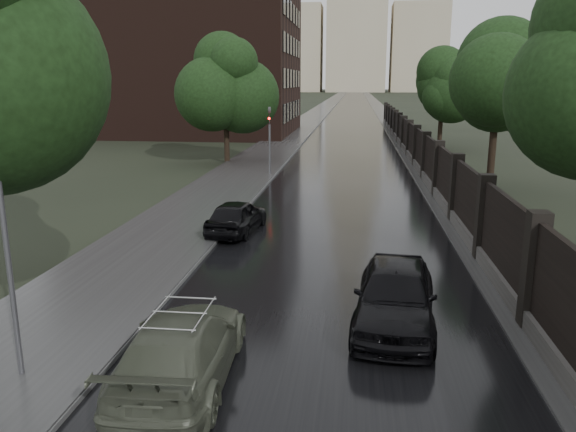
{
  "coord_description": "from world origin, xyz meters",
  "views": [
    {
      "loc": [
        0.6,
        -7.26,
        5.41
      ],
      "look_at": [
        -1.32,
        8.91,
        1.5
      ],
      "focal_mm": 35.0,
      "sensor_mm": 36.0,
      "label": 1
    }
  ],
  "objects_px": {
    "tree_right_b": "(497,91)",
    "lamp_post": "(6,243)",
    "tree_left_far": "(225,84)",
    "traffic_light": "(270,135)",
    "volga_sedan": "(181,349)",
    "hatchback_left": "(237,216)",
    "car_right_near": "(395,295)",
    "tree_right_c": "(443,87)"
  },
  "relations": [
    {
      "from": "tree_right_c",
      "to": "traffic_light",
      "type": "height_order",
      "value": "tree_right_c"
    },
    {
      "from": "car_right_near",
      "to": "hatchback_left",
      "type": "bearing_deg",
      "value": 130.23
    },
    {
      "from": "tree_left_far",
      "to": "hatchback_left",
      "type": "relative_size",
      "value": 2.02
    },
    {
      "from": "lamp_post",
      "to": "traffic_light",
      "type": "distance_m",
      "value": 23.52
    },
    {
      "from": "car_right_near",
      "to": "traffic_light",
      "type": "bearing_deg",
      "value": 111.76
    },
    {
      "from": "tree_left_far",
      "to": "hatchback_left",
      "type": "height_order",
      "value": "tree_left_far"
    },
    {
      "from": "tree_right_b",
      "to": "car_right_near",
      "type": "relative_size",
      "value": 1.6
    },
    {
      "from": "traffic_light",
      "to": "volga_sedan",
      "type": "distance_m",
      "value": 23.31
    },
    {
      "from": "car_right_near",
      "to": "tree_right_c",
      "type": "bearing_deg",
      "value": 86.0
    },
    {
      "from": "hatchback_left",
      "to": "car_right_near",
      "type": "bearing_deg",
      "value": 131.46
    },
    {
      "from": "tree_right_c",
      "to": "car_right_near",
      "type": "bearing_deg",
      "value": -99.5
    },
    {
      "from": "hatchback_left",
      "to": "car_right_near",
      "type": "height_order",
      "value": "car_right_near"
    },
    {
      "from": "hatchback_left",
      "to": "car_right_near",
      "type": "relative_size",
      "value": 0.84
    },
    {
      "from": "traffic_light",
      "to": "lamp_post",
      "type": "bearing_deg",
      "value": -92.68
    },
    {
      "from": "traffic_light",
      "to": "volga_sedan",
      "type": "height_order",
      "value": "traffic_light"
    },
    {
      "from": "hatchback_left",
      "to": "tree_right_b",
      "type": "bearing_deg",
      "value": -132.01
    },
    {
      "from": "tree_right_b",
      "to": "hatchback_left",
      "type": "relative_size",
      "value": 1.91
    },
    {
      "from": "hatchback_left",
      "to": "traffic_light",
      "type": "bearing_deg",
      "value": -80.11
    },
    {
      "from": "tree_right_c",
      "to": "lamp_post",
      "type": "bearing_deg",
      "value": -108.52
    },
    {
      "from": "tree_left_far",
      "to": "traffic_light",
      "type": "bearing_deg",
      "value": -53.53
    },
    {
      "from": "traffic_light",
      "to": "hatchback_left",
      "type": "relative_size",
      "value": 1.09
    },
    {
      "from": "volga_sedan",
      "to": "lamp_post",
      "type": "bearing_deg",
      "value": 4.0
    },
    {
      "from": "tree_right_b",
      "to": "lamp_post",
      "type": "xyz_separation_m",
      "value": [
        -12.9,
        -20.5,
        -2.28
      ]
    },
    {
      "from": "tree_left_far",
      "to": "volga_sedan",
      "type": "bearing_deg",
      "value": -78.83
    },
    {
      "from": "volga_sedan",
      "to": "hatchback_left",
      "type": "relative_size",
      "value": 1.25
    },
    {
      "from": "lamp_post",
      "to": "volga_sedan",
      "type": "bearing_deg",
      "value": 6.33
    },
    {
      "from": "tree_right_c",
      "to": "traffic_light",
      "type": "bearing_deg",
      "value": -128.18
    },
    {
      "from": "traffic_light",
      "to": "car_right_near",
      "type": "height_order",
      "value": "traffic_light"
    },
    {
      "from": "volga_sedan",
      "to": "car_right_near",
      "type": "distance_m",
      "value": 4.99
    },
    {
      "from": "tree_left_far",
      "to": "tree_right_c",
      "type": "relative_size",
      "value": 1.05
    },
    {
      "from": "tree_right_c",
      "to": "tree_right_b",
      "type": "bearing_deg",
      "value": -90.0
    },
    {
      "from": "hatchback_left",
      "to": "car_right_near",
      "type": "distance_m",
      "value": 9.13
    },
    {
      "from": "lamp_post",
      "to": "car_right_near",
      "type": "distance_m",
      "value": 7.96
    },
    {
      "from": "tree_right_b",
      "to": "car_right_near",
      "type": "xyz_separation_m",
      "value": [
        -5.9,
        -17.24,
        -4.2
      ]
    },
    {
      "from": "tree_right_c",
      "to": "hatchback_left",
      "type": "height_order",
      "value": "tree_right_c"
    },
    {
      "from": "lamp_post",
      "to": "hatchback_left",
      "type": "xyz_separation_m",
      "value": [
        1.8,
        10.76,
        -2.05
      ]
    },
    {
      "from": "tree_left_far",
      "to": "tree_right_c",
      "type": "bearing_deg",
      "value": 32.83
    },
    {
      "from": "lamp_post",
      "to": "volga_sedan",
      "type": "height_order",
      "value": "lamp_post"
    },
    {
      "from": "tree_left_far",
      "to": "volga_sedan",
      "type": "distance_m",
      "value": 29.08
    },
    {
      "from": "tree_left_far",
      "to": "traffic_light",
      "type": "relative_size",
      "value": 1.85
    },
    {
      "from": "tree_right_b",
      "to": "hatchback_left",
      "type": "distance_m",
      "value": 15.38
    },
    {
      "from": "lamp_post",
      "to": "hatchback_left",
      "type": "relative_size",
      "value": 1.39
    }
  ]
}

